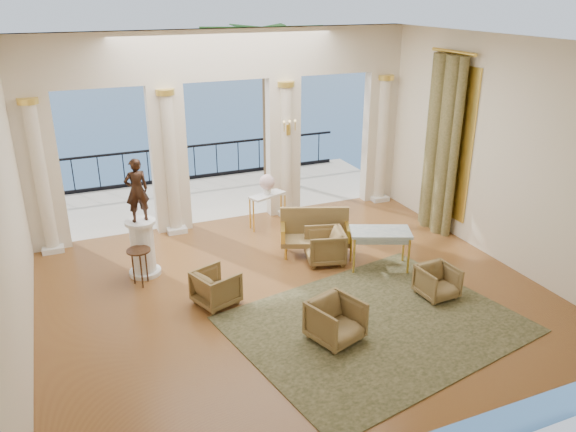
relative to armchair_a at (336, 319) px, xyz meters
name	(u,v)px	position (x,y,z in m)	size (l,w,h in m)	color
floor	(293,291)	(-0.02, 1.70, -0.39)	(9.00, 9.00, 0.00)	#542714
room_walls	(322,159)	(-0.02, 0.58, 2.49)	(9.00, 9.00, 9.00)	white
arcade	(227,116)	(-0.02, 5.52, 2.20)	(9.00, 0.56, 4.50)	beige
terrace	(210,197)	(-0.02, 7.50, -0.44)	(10.00, 3.60, 0.10)	beige
balustrade	(195,165)	(-0.02, 9.10, 0.02)	(9.00, 0.06, 1.03)	black
palm_tree	(265,36)	(1.98, 8.30, 3.70)	(2.00, 2.00, 4.50)	#4C3823
sea	(85,96)	(-0.02, 61.70, -6.39)	(160.00, 160.00, 0.00)	#295484
curtain	(441,145)	(4.26, 3.20, 1.63)	(0.33, 1.40, 4.09)	brown
window_frame	(448,141)	(4.45, 3.20, 1.71)	(0.04, 1.60, 3.40)	#E9C14C
wall_sconce	(289,129)	(1.38, 5.21, 1.84)	(0.30, 0.11, 0.33)	#E9C14C
rug	(376,324)	(0.84, 0.12, -0.38)	(4.58, 3.56, 0.02)	#282F17
armchair_a	(336,319)	(0.00, 0.00, 0.00)	(0.75, 0.70, 0.77)	#48391B
armchair_b	(438,280)	(2.36, 0.51, -0.05)	(0.65, 0.61, 0.67)	#48391B
armchair_c	(325,245)	(1.09, 2.59, 0.00)	(0.76, 0.71, 0.78)	#48391B
armchair_d	(216,286)	(-1.45, 1.84, -0.03)	(0.69, 0.65, 0.71)	#48391B
settee	(315,232)	(1.09, 3.09, 0.09)	(1.59, 1.12, 0.97)	#48391B
game_table	(380,235)	(1.99, 1.94, 0.35)	(1.35, 1.07, 0.82)	#92AEBA
pedestal	(143,249)	(-2.45, 3.50, 0.17)	(0.63, 0.63, 1.15)	silver
statue	(137,190)	(-2.45, 3.50, 1.38)	(0.45, 0.30, 1.24)	black
console_table	(267,200)	(0.64, 4.75, 0.31)	(0.95, 0.64, 0.84)	silver
urn	(267,183)	(0.64, 4.75, 0.73)	(0.36, 0.36, 0.48)	white
side_table	(139,255)	(-2.59, 3.09, 0.24)	(0.45, 0.45, 0.74)	black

